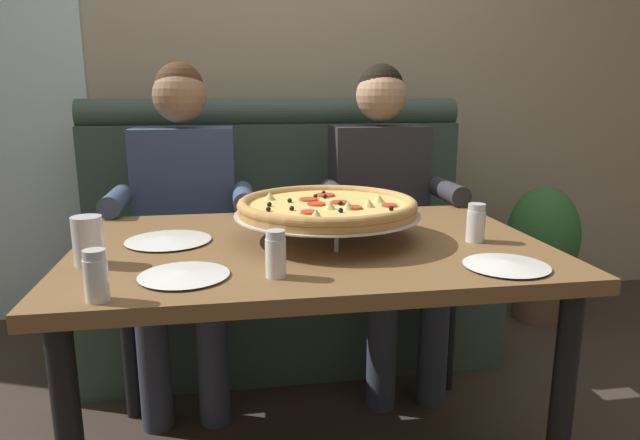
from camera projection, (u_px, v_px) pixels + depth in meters
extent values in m
cube|color=tan|center=(268.00, 45.00, 2.90)|extent=(6.00, 0.12, 2.80)
cube|color=#384C42|center=(285.00, 305.00, 2.49)|extent=(1.81, 0.60, 0.46)
cube|color=#384C42|center=(276.00, 190.00, 2.77)|extent=(1.81, 0.18, 0.65)
cylinder|color=#384C42|center=(274.00, 113.00, 2.68)|extent=(1.81, 0.14, 0.14)
cube|color=brown|center=(311.00, 249.00, 1.63)|extent=(1.34, 0.89, 0.04)
cylinder|color=black|center=(561.00, 414.00, 1.44)|extent=(0.06, 0.06, 0.69)
cylinder|color=black|center=(129.00, 327.00, 1.98)|extent=(0.06, 0.06, 0.69)
cylinder|color=black|center=(449.00, 306.00, 2.17)|extent=(0.06, 0.06, 0.69)
cube|color=#2D3342|center=(184.00, 260.00, 2.12)|extent=(0.34, 0.40, 0.15)
cylinder|color=#2D3342|center=(154.00, 367.00, 1.93)|extent=(0.11, 0.11, 0.46)
cylinder|color=#2D3342|center=(213.00, 362.00, 1.96)|extent=(0.11, 0.11, 0.46)
cube|color=#38476B|center=(185.00, 197.00, 2.28)|extent=(0.40, 0.22, 0.56)
cylinder|color=#38476B|center=(116.00, 201.00, 2.03)|extent=(0.08, 0.28, 0.08)
cylinder|color=#38476B|center=(243.00, 197.00, 2.10)|extent=(0.08, 0.28, 0.08)
sphere|color=#997051|center=(180.00, 96.00, 2.17)|extent=(0.21, 0.21, 0.21)
sphere|color=#472D19|center=(179.00, 87.00, 2.18)|extent=(0.19, 0.19, 0.19)
cube|color=#2D3342|center=(391.00, 250.00, 2.25)|extent=(0.34, 0.40, 0.15)
cylinder|color=#2D3342|center=(382.00, 349.00, 2.06)|extent=(0.11, 0.11, 0.46)
cylinder|color=#2D3342|center=(433.00, 345.00, 2.09)|extent=(0.11, 0.11, 0.46)
cube|color=#2D2D33|center=(378.00, 191.00, 2.41)|extent=(0.40, 0.22, 0.56)
cylinder|color=#2D2D33|center=(335.00, 194.00, 2.16)|extent=(0.08, 0.28, 0.08)
cylinder|color=#2D2D33|center=(448.00, 191.00, 2.23)|extent=(0.08, 0.28, 0.08)
sphere|color=tan|center=(381.00, 96.00, 2.30)|extent=(0.21, 0.21, 0.21)
sphere|color=black|center=(381.00, 87.00, 2.31)|extent=(0.19, 0.19, 0.19)
cylinder|color=silver|center=(336.00, 239.00, 1.52)|extent=(0.01, 0.01, 0.07)
cylinder|color=silver|center=(283.00, 223.00, 1.71)|extent=(0.01, 0.01, 0.07)
cylinder|color=silver|center=(362.00, 220.00, 1.75)|extent=(0.01, 0.01, 0.07)
torus|color=silver|center=(327.00, 216.00, 1.65)|extent=(0.30, 0.30, 0.01)
cylinder|color=silver|center=(327.00, 214.00, 1.65)|extent=(0.55, 0.55, 0.00)
cylinder|color=tan|center=(327.00, 210.00, 1.65)|extent=(0.53, 0.53, 0.02)
torus|color=tan|center=(327.00, 204.00, 1.64)|extent=(0.53, 0.53, 0.03)
cylinder|color=#EFCC6B|center=(327.00, 205.00, 1.64)|extent=(0.47, 0.47, 0.01)
cylinder|color=red|center=(308.00, 199.00, 1.69)|extent=(0.06, 0.06, 0.01)
cylinder|color=red|center=(389.00, 205.00, 1.60)|extent=(0.04, 0.04, 0.01)
cylinder|color=red|center=(325.00, 195.00, 1.76)|extent=(0.06, 0.06, 0.01)
cylinder|color=red|center=(353.00, 208.00, 1.57)|extent=(0.05, 0.05, 0.01)
cylinder|color=red|center=(316.00, 204.00, 1.62)|extent=(0.05, 0.05, 0.01)
cylinder|color=red|center=(340.00, 202.00, 1.65)|extent=(0.05, 0.05, 0.01)
cylinder|color=red|center=(309.00, 212.00, 1.51)|extent=(0.05, 0.05, 0.01)
sphere|color=black|center=(340.00, 203.00, 1.62)|extent=(0.01, 0.01, 0.01)
sphere|color=black|center=(315.00, 196.00, 1.73)|extent=(0.01, 0.01, 0.01)
sphere|color=black|center=(292.00, 208.00, 1.55)|extent=(0.01, 0.01, 0.01)
sphere|color=black|center=(324.00, 193.00, 1.79)|extent=(0.01, 0.01, 0.01)
sphere|color=black|center=(290.00, 201.00, 1.66)|extent=(0.01, 0.01, 0.01)
sphere|color=black|center=(341.00, 210.00, 1.52)|extent=(0.01, 0.01, 0.01)
sphere|color=black|center=(391.00, 209.00, 1.55)|extent=(0.01, 0.01, 0.01)
sphere|color=black|center=(269.00, 204.00, 1.60)|extent=(0.01, 0.01, 0.01)
sphere|color=black|center=(268.00, 209.00, 1.54)|extent=(0.01, 0.01, 0.01)
sphere|color=black|center=(325.00, 196.00, 1.72)|extent=(0.01, 0.01, 0.01)
cone|color=#CCC675|center=(369.00, 203.00, 1.59)|extent=(0.04, 0.04, 0.02)
cone|color=#CCC675|center=(348.00, 205.00, 1.56)|extent=(0.04, 0.04, 0.02)
cone|color=#CCC675|center=(379.00, 198.00, 1.66)|extent=(0.04, 0.04, 0.02)
cone|color=#CCC675|center=(316.00, 214.00, 1.45)|extent=(0.04, 0.04, 0.02)
cone|color=#CCC675|center=(270.00, 196.00, 1.70)|extent=(0.04, 0.04, 0.02)
cone|color=#CCC675|center=(330.00, 205.00, 1.56)|extent=(0.04, 0.04, 0.02)
cylinder|color=white|center=(476.00, 226.00, 1.62)|extent=(0.05, 0.05, 0.09)
cylinder|color=#A82D19|center=(475.00, 234.00, 1.63)|extent=(0.05, 0.05, 0.04)
cylinder|color=silver|center=(477.00, 207.00, 1.61)|extent=(0.05, 0.05, 0.02)
cylinder|color=white|center=(276.00, 258.00, 1.31)|extent=(0.05, 0.05, 0.09)
cylinder|color=silver|center=(276.00, 266.00, 1.31)|extent=(0.04, 0.04, 0.05)
cylinder|color=silver|center=(275.00, 235.00, 1.30)|extent=(0.05, 0.05, 0.02)
cylinder|color=white|center=(96.00, 280.00, 1.16)|extent=(0.05, 0.05, 0.09)
cylinder|color=#4C6633|center=(97.00, 288.00, 1.16)|extent=(0.04, 0.04, 0.06)
cylinder|color=silver|center=(94.00, 254.00, 1.14)|extent=(0.05, 0.05, 0.02)
cylinder|color=white|center=(184.00, 276.00, 1.32)|extent=(0.15, 0.15, 0.01)
cone|color=white|center=(184.00, 272.00, 1.31)|extent=(0.21, 0.21, 0.01)
cylinder|color=white|center=(506.00, 266.00, 1.39)|extent=(0.15, 0.15, 0.01)
cone|color=white|center=(506.00, 263.00, 1.39)|extent=(0.21, 0.21, 0.01)
cylinder|color=white|center=(168.00, 241.00, 1.63)|extent=(0.17, 0.17, 0.01)
cone|color=white|center=(168.00, 238.00, 1.62)|extent=(0.25, 0.25, 0.01)
cylinder|color=silver|center=(88.00, 241.00, 1.40)|extent=(0.08, 0.08, 0.12)
cylinder|color=white|center=(89.00, 251.00, 1.41)|extent=(0.06, 0.06, 0.07)
cylinder|color=brown|center=(537.00, 298.00, 2.91)|extent=(0.24, 0.24, 0.22)
ellipsoid|color=#336B33|center=(543.00, 237.00, 2.83)|extent=(0.36, 0.36, 0.52)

